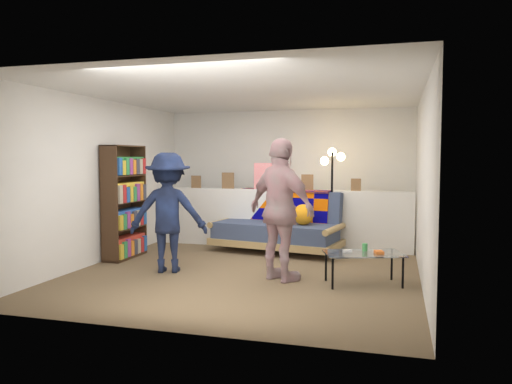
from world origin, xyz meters
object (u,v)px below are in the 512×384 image
coffee_table (364,255)px  person_right (281,210)px  floor_lamp (332,178)px  bookshelf (124,206)px  futon_sofa (279,226)px  person_left (168,212)px

coffee_table → person_right: person_right is taller
floor_lamp → bookshelf: bearing=-156.2°
person_right → futon_sofa: bearing=-43.6°
coffee_table → floor_lamp: (-0.64, 1.99, 0.84)m
bookshelf → person_left: bookshelf is taller
futon_sofa → person_right: 2.01m
person_left → bookshelf: bearing=-49.1°
person_left → floor_lamp: bearing=-151.2°
bookshelf → floor_lamp: bookshelf is taller
person_left → coffee_table: bearing=163.4°
bookshelf → person_right: size_ratio=0.97×
floor_lamp → person_left: bearing=-134.3°
bookshelf → person_right: (2.64, -0.74, 0.09)m
bookshelf → floor_lamp: 3.31m
coffee_table → person_right: bearing=-175.3°
bookshelf → person_left: size_ratio=1.07×
person_right → bookshelf: bearing=16.6°
coffee_table → person_right: 1.14m
futon_sofa → coffee_table: bearing=-50.6°
person_left → person_right: 1.58m
bookshelf → person_left: bearing=-32.2°
floor_lamp → person_right: person_right is taller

